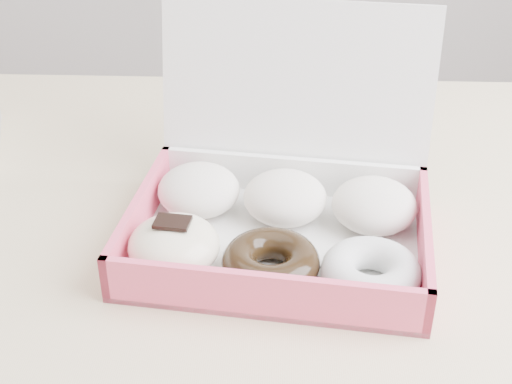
{
  "coord_description": "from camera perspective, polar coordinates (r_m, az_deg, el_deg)",
  "views": [
    {
      "loc": [
        0.22,
        -0.72,
        1.22
      ],
      "look_at": [
        0.19,
        -0.07,
        0.81
      ],
      "focal_mm": 50.0,
      "sensor_mm": 36.0,
      "label": 1
    }
  ],
  "objects": [
    {
      "name": "table",
      "position": [
        0.93,
        -11.66,
        -5.1
      ],
      "size": [
        1.2,
        0.8,
        0.75
      ],
      "color": "#D5B88C",
      "rests_on": "ground"
    },
    {
      "name": "donut_box",
      "position": [
        0.78,
        1.75,
        -1.58
      ],
      "size": [
        0.35,
        0.32,
        0.23
      ],
      "rotation": [
        0.0,
        0.0,
        -0.12
      ],
      "color": "white",
      "rests_on": "table"
    }
  ]
}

